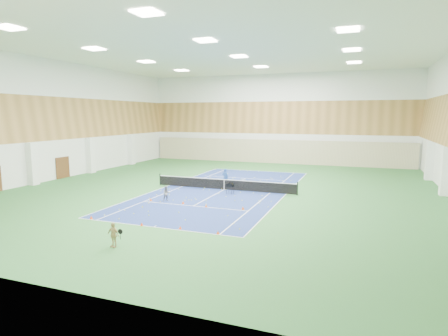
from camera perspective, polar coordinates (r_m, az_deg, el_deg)
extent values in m
plane|color=#2B642E|center=(32.92, 0.02, -3.33)|extent=(40.00, 40.00, 0.00)
cube|color=navy|center=(32.92, 0.02, -3.32)|extent=(10.97, 23.77, 0.01)
cube|color=#C6B793|center=(51.50, 7.67, 2.50)|extent=(35.40, 0.16, 3.20)
cube|color=#593319|center=(42.35, -23.36, 0.06)|extent=(0.08, 1.80, 2.20)
imported|color=#1F4691|center=(34.62, 0.20, -1.41)|extent=(0.62, 0.43, 1.62)
imported|color=gray|center=(28.86, -8.75, -3.85)|extent=(0.72, 0.72, 1.17)
imported|color=tan|center=(19.55, -16.52, -9.73)|extent=(0.77, 0.42, 1.25)
cone|color=#FF5A0D|center=(29.16, -11.10, -4.74)|extent=(0.20, 0.20, 0.22)
cone|color=#FF520D|center=(27.85, -6.25, -5.24)|extent=(0.21, 0.21, 0.23)
cone|color=#E75C0C|center=(26.77, -2.74, -5.74)|extent=(0.21, 0.21, 0.23)
cone|color=#E4520C|center=(26.05, 2.90, -6.11)|extent=(0.23, 0.23, 0.25)
cone|color=#FF490D|center=(25.12, -19.58, -7.11)|extent=(0.22, 0.22, 0.24)
cone|color=#F8400D|center=(22.91, -12.42, -8.33)|extent=(0.18, 0.18, 0.20)
cone|color=#FF4A0D|center=(21.85, -6.69, -9.00)|extent=(0.18, 0.18, 0.20)
cone|color=#FF550D|center=(20.84, -0.92, -9.78)|extent=(0.19, 0.19, 0.21)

